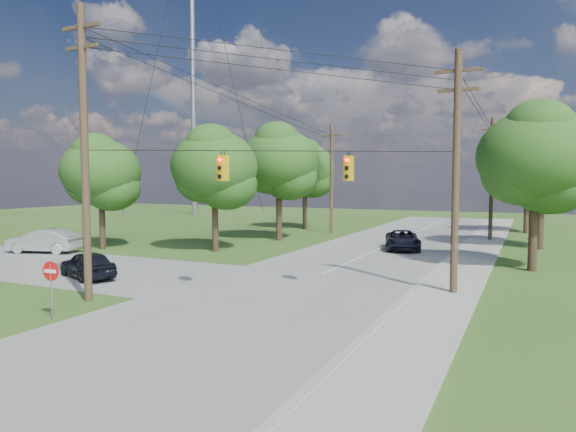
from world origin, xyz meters
The scene contains 21 objects.
ground centered at (0.00, 0.00, 0.00)m, with size 140.00×140.00×0.00m, color #31511B.
main_road centered at (2.00, 5.00, 0.01)m, with size 10.00×100.00×0.03m, color gray.
sidewalk_east centered at (8.70, 5.00, 0.06)m, with size 2.60×100.00×0.12m, color #9B9991.
pole_sw centered at (-4.60, 0.40, 6.23)m, with size 2.00×0.32×12.00m.
pole_ne centered at (8.90, 8.00, 5.47)m, with size 2.00×0.32×10.50m.
pole_north_e centered at (8.90, 30.00, 5.13)m, with size 2.00×0.32×10.00m.
pole_north_w centered at (-5.00, 30.00, 5.13)m, with size 2.00×0.32×10.00m.
power_lines centered at (1.50, 11.54, 9.15)m, with size 13.93×29.62×4.93m.
traffic_signals centered at (2.55, 4.43, 5.50)m, with size 4.91×3.27×1.05m.
radio_mast centered at (-32.00, 46.00, 22.50)m, with size 0.70×0.70×45.00m, color gray.
tree_w_near centered at (-8.00, 15.00, 5.92)m, with size 6.00×6.00×8.40m.
tree_w_mid centered at (-7.00, 23.00, 6.58)m, with size 6.40×6.40×9.22m.
tree_w_far centered at (-9.00, 33.00, 6.25)m, with size 6.00×6.00×8.73m.
tree_e_near centered at (12.00, 16.00, 6.25)m, with size 6.20×6.20×8.81m.
tree_e_mid centered at (12.50, 26.00, 6.91)m, with size 6.60×6.60×9.64m.
tree_e_far centered at (11.50, 38.00, 5.92)m, with size 5.80×5.80×8.32m.
tree_cross_n centered at (-16.00, 12.50, 5.59)m, with size 5.60×5.60×7.91m.
car_cross_dark centered at (-8.35, 3.89, 0.73)m, with size 1.65×4.09×1.39m, color black.
car_cross_silver centered at (-18.17, 9.30, 0.84)m, with size 1.71×4.91×1.62m, color #B4B7BC.
car_main_north centered at (3.66, 21.34, 0.72)m, with size 2.29×4.96×1.38m, color black.
do_not_enter_sign centered at (-3.50, -2.31, 1.56)m, with size 0.70×0.12×2.11m.
Camera 1 is at (11.82, -14.97, 4.98)m, focal length 32.00 mm.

